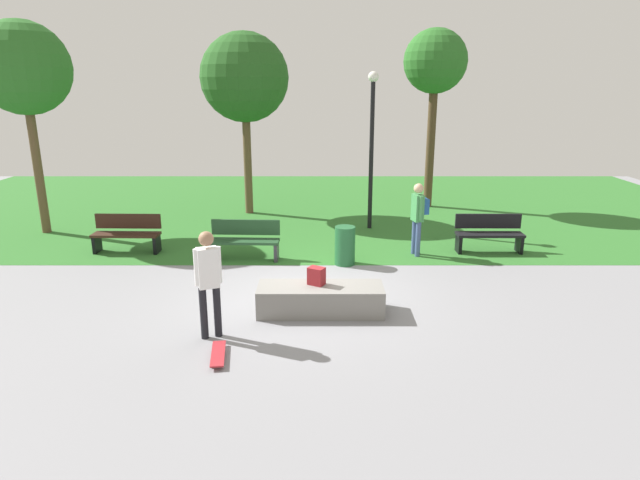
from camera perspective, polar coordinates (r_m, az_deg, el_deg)
ground_plane at (r=10.54m, az=-1.80°, el=-5.81°), size 28.00×28.00×0.00m
grass_lawn at (r=18.09m, az=-1.07°, el=3.59°), size 26.60×12.23×0.01m
concrete_ledge at (r=9.68m, az=0.00°, el=-6.28°), size 2.24×0.76×0.50m
backpack_on_ledge at (r=9.61m, az=-0.43°, el=-3.83°), size 0.34×0.31×0.32m
skater_performing_trick at (r=8.65m, az=-11.77°, el=-3.77°), size 0.41×0.30×1.77m
skateboard_by_ledge at (r=8.38m, az=-10.77°, el=-11.74°), size 0.30×0.82×0.08m
park_bench_far_right at (r=13.70m, az=17.39°, el=0.77°), size 1.60×0.48×0.91m
park_bench_far_left at (r=13.88m, az=-19.79°, el=0.74°), size 1.61×0.51×0.91m
park_bench_by_oak at (r=12.63m, az=-7.99°, el=0.09°), size 1.62×0.53×0.91m
tree_young_birch at (r=16.89m, az=-8.04°, el=16.57°), size 2.64×2.64×5.45m
tree_leaning_ash at (r=16.26m, az=-28.93°, el=15.52°), size 2.37×2.37×5.53m
tree_tall_oak at (r=18.05m, az=12.02°, el=17.72°), size 1.99×1.99×5.63m
lamp_post at (r=14.96m, az=5.44°, el=10.91°), size 0.28×0.28×4.27m
trash_bin at (r=12.16m, az=2.60°, el=-0.59°), size 0.46×0.46×0.88m
pedestrian_with_backpack at (r=12.87m, az=10.30°, el=2.88°), size 0.40×0.42×1.73m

